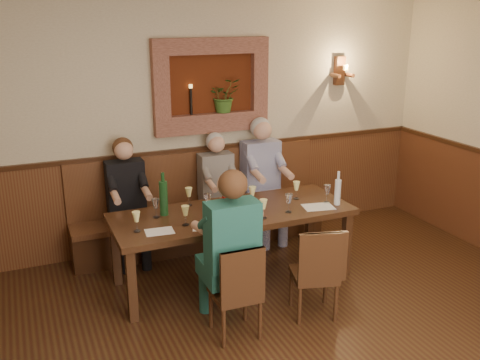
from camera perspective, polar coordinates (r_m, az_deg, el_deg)
The scene contains 32 objects.
room_shell at distance 3.44m, azimuth 11.08°, elevation 4.38°, with size 6.04×6.04×2.82m.
wainscoting at distance 3.94m, azimuth 9.95°, elevation -14.40°, with size 6.02×6.02×1.15m.
wall_niche at distance 6.15m, azimuth -2.67°, elevation 9.60°, with size 1.36×0.30×1.06m.
wall_sconce at distance 6.88m, azimuth 10.65°, elevation 11.31°, with size 0.25×0.20×0.35m.
dining_table at distance 5.36m, azimuth -0.77°, elevation -4.10°, with size 2.40×0.90×0.75m.
bench at distance 6.31m, azimuth -4.05°, elevation -4.12°, with size 3.00×0.45×1.11m.
chair_near_left at distance 4.65m, azimuth -0.46°, elevation -13.56°, with size 0.39×0.39×0.86m.
chair_near_right at distance 4.97m, azimuth 7.88°, elevation -11.49°, with size 0.47×0.47×0.87m.
person_bench_left at distance 5.92m, azimuth -11.77°, elevation -3.44°, with size 0.40×0.49×1.38m.
person_bench_mid at distance 6.20m, azimuth -2.28°, elevation -2.28°, with size 0.39×0.47×1.35m.
person_bench_right at distance 6.39m, azimuth 2.52°, elevation -1.10°, with size 0.44×0.54×1.48m.
person_chair_front at distance 4.61m, azimuth -1.24°, elevation -8.82°, with size 0.44×0.53×1.46m.
spittoon_bucket at distance 5.31m, azimuth -0.87°, elevation -2.15°, with size 0.20×0.20×0.22m, color red.
wine_bottle_green_a at distance 5.26m, azimuth -0.82°, elevation -1.69°, with size 0.10×0.10×0.41m.
wine_bottle_green_b at distance 5.24m, azimuth -8.16°, elevation -1.85°, with size 0.10×0.10×0.43m.
water_bottle at distance 5.56m, azimuth 10.38°, elevation -1.19°, with size 0.07×0.07×0.36m.
tasting_sheet_a at distance 4.91m, azimuth -8.59°, elevation -5.45°, with size 0.25×0.18×0.00m, color white.
tasting_sheet_b at distance 5.19m, azimuth 0.64°, elevation -3.94°, with size 0.27×0.19×0.00m, color white.
tasting_sheet_c at distance 5.51m, azimuth 8.35°, elevation -2.84°, with size 0.31×0.22×0.00m, color white.
tasting_sheet_d at distance 4.98m, azimuth -3.27°, elevation -4.95°, with size 0.31×0.22×0.00m, color white.
wine_glass_0 at distance 4.91m, azimuth -10.97°, elevation -4.39°, with size 0.08×0.08×0.19m, color #FBFE98, non-canonical shape.
wine_glass_1 at distance 5.21m, azimuth -8.97°, elevation -2.99°, with size 0.08×0.08×0.19m, color white, non-canonical shape.
wine_glass_2 at distance 4.99m, azimuth -5.84°, elevation -3.80°, with size 0.08×0.08×0.19m, color #FBFE98, non-canonical shape.
wine_glass_3 at distance 5.29m, azimuth -3.45°, elevation -2.45°, with size 0.08×0.08×0.19m, color white, non-canonical shape.
wine_glass_4 at distance 5.12m, azimuth -0.29°, elevation -3.14°, with size 0.08×0.08×0.19m, color #FBFE98, non-canonical shape.
wine_glass_5 at distance 5.49m, azimuth 1.32°, elevation -1.67°, with size 0.08×0.08×0.19m, color #FBFE98, non-canonical shape.
wine_glass_6 at distance 5.30m, azimuth 5.22°, elevation -2.47°, with size 0.08×0.08×0.19m, color white, non-canonical shape.
wine_glass_7 at distance 5.69m, azimuth 6.02°, elevation -1.09°, with size 0.08×0.08×0.19m, color #FBFE98, non-canonical shape.
wine_glass_8 at distance 5.61m, azimuth 9.25°, elevation -1.48°, with size 0.08×0.08×0.19m, color white, non-canonical shape.
wine_glass_9 at distance 4.93m, azimuth -1.35°, elevation -3.98°, with size 0.08×0.08×0.19m, color #FBFE98, non-canonical shape.
wine_glass_10 at distance 5.13m, azimuth 2.51°, elevation -3.10°, with size 0.08×0.08×0.19m, color #FBFE98, non-canonical shape.
wine_glass_11 at distance 5.49m, azimuth -5.48°, elevation -1.78°, with size 0.08×0.08×0.19m, color #FBFE98, non-canonical shape.
Camera 1 is at (-1.90, -2.76, 2.65)m, focal length 40.00 mm.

